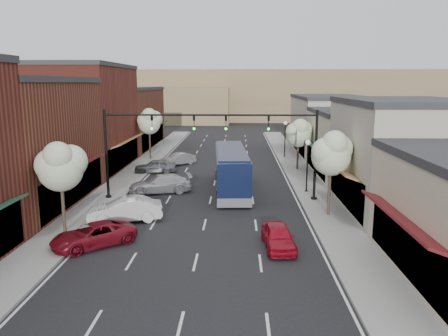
# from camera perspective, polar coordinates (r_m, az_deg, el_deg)

# --- Properties ---
(ground) EXTENTS (160.00, 160.00, 0.00)m
(ground) POSITION_cam_1_polar(r_m,az_deg,el_deg) (26.45, -2.90, -8.77)
(ground) COLOR black
(ground) RESTS_ON ground
(sidewalk_left) EXTENTS (2.80, 73.00, 0.15)m
(sidewalk_left) POSITION_cam_1_polar(r_m,az_deg,el_deg) (45.44, -11.56, -0.46)
(sidewalk_left) COLOR gray
(sidewalk_left) RESTS_ON ground
(sidewalk_right) EXTENTS (2.80, 73.00, 0.15)m
(sidewalk_right) POSITION_cam_1_polar(r_m,az_deg,el_deg) (44.64, 9.92, -0.61)
(sidewalk_right) COLOR gray
(sidewalk_right) RESTS_ON ground
(curb_left) EXTENTS (0.25, 73.00, 0.17)m
(curb_left) POSITION_cam_1_polar(r_m,az_deg,el_deg) (45.14, -9.83, -0.47)
(curb_left) COLOR gray
(curb_left) RESTS_ON ground
(curb_right) EXTENTS (0.25, 73.00, 0.17)m
(curb_right) POSITION_cam_1_polar(r_m,az_deg,el_deg) (44.47, 8.13, -0.60)
(curb_right) COLOR gray
(curb_right) RESTS_ON ground
(bldg_left_midnear) EXTENTS (10.14, 14.10, 9.40)m
(bldg_left_midnear) POSITION_cam_1_polar(r_m,az_deg,el_deg) (35.14, -25.92, 2.90)
(bldg_left_midnear) COLOR brown
(bldg_left_midnear) RESTS_ON ground
(bldg_left_midfar) EXTENTS (10.14, 14.10, 10.90)m
(bldg_left_midfar) POSITION_cam_1_polar(r_m,az_deg,el_deg) (47.83, -18.25, 6.23)
(bldg_left_midfar) COLOR maroon
(bldg_left_midfar) RESTS_ON ground
(bldg_left_far) EXTENTS (10.14, 18.10, 8.40)m
(bldg_left_far) POSITION_cam_1_polar(r_m,az_deg,el_deg) (63.15, -13.21, 6.39)
(bldg_left_far) COLOR brown
(bldg_left_far) RESTS_ON ground
(bldg_right_midnear) EXTENTS (9.14, 12.10, 7.90)m
(bldg_right_midnear) POSITION_cam_1_polar(r_m,az_deg,el_deg) (33.29, 22.23, 1.49)
(bldg_right_midnear) COLOR #A69F8E
(bldg_right_midnear) RESTS_ON ground
(bldg_right_midfar) EXTENTS (9.14, 12.10, 6.40)m
(bldg_right_midfar) POSITION_cam_1_polar(r_m,az_deg,el_deg) (44.71, 16.89, 3.12)
(bldg_right_midfar) COLOR beige
(bldg_right_midfar) RESTS_ON ground
(bldg_right_far) EXTENTS (9.14, 16.10, 7.40)m
(bldg_right_far) POSITION_cam_1_polar(r_m,az_deg,el_deg) (58.21, 13.42, 5.52)
(bldg_right_far) COLOR #A69F8E
(bldg_right_far) RESTS_ON ground
(hill_far) EXTENTS (120.00, 30.00, 12.00)m
(hill_far) POSITION_cam_1_polar(r_m,az_deg,el_deg) (114.86, 0.84, 9.56)
(hill_far) COLOR #7A6647
(hill_far) RESTS_ON ground
(hill_near) EXTENTS (50.00, 20.00, 8.00)m
(hill_near) POSITION_cam_1_polar(r_m,az_deg,el_deg) (106.44, -13.01, 8.09)
(hill_near) COLOR #7A6647
(hill_near) RESTS_ON ground
(signal_mast_right) EXTENTS (8.22, 0.46, 7.00)m
(signal_mast_right) POSITION_cam_1_polar(r_m,az_deg,el_deg) (33.26, 7.90, 3.44)
(signal_mast_right) COLOR black
(signal_mast_right) RESTS_ON ground
(signal_mast_left) EXTENTS (8.22, 0.46, 7.00)m
(signal_mast_left) POSITION_cam_1_polar(r_m,az_deg,el_deg) (33.98, -11.35, 3.49)
(signal_mast_left) COLOR black
(signal_mast_left) RESTS_ON ground
(tree_right_near) EXTENTS (2.85, 2.65, 5.95)m
(tree_right_near) POSITION_cam_1_polar(r_m,az_deg,el_deg) (29.75, 13.92, 2.00)
(tree_right_near) COLOR #47382B
(tree_right_near) RESTS_ON ground
(tree_right_far) EXTENTS (2.85, 2.65, 5.43)m
(tree_right_far) POSITION_cam_1_polar(r_m,az_deg,el_deg) (45.44, 9.76, 4.61)
(tree_right_far) COLOR #47382B
(tree_right_far) RESTS_ON ground
(tree_left_near) EXTENTS (2.85, 2.65, 5.69)m
(tree_left_near) POSITION_cam_1_polar(r_m,az_deg,el_deg) (27.25, -20.56, 0.32)
(tree_left_near) COLOR #47382B
(tree_left_near) RESTS_ON ground
(tree_left_far) EXTENTS (2.85, 2.65, 6.13)m
(tree_left_far) POSITION_cam_1_polar(r_m,az_deg,el_deg) (51.98, -9.70, 6.08)
(tree_left_far) COLOR #47382B
(tree_left_far) RESTS_ON ground
(lamp_post_near) EXTENTS (0.44, 0.44, 4.44)m
(lamp_post_near) POSITION_cam_1_polar(r_m,az_deg,el_deg) (36.24, 10.85, 1.39)
(lamp_post_near) COLOR black
(lamp_post_near) RESTS_ON ground
(lamp_post_far) EXTENTS (0.44, 0.44, 4.44)m
(lamp_post_far) POSITION_cam_1_polar(r_m,az_deg,el_deg) (53.43, 7.99, 4.54)
(lamp_post_far) COLOR black
(lamp_post_far) RESTS_ON ground
(coach_bus) EXTENTS (3.22, 11.69, 3.53)m
(coach_bus) POSITION_cam_1_polar(r_m,az_deg,el_deg) (36.56, 0.93, -0.18)
(coach_bus) COLOR black
(coach_bus) RESTS_ON ground
(red_hatchback) EXTENTS (1.88, 4.06, 1.35)m
(red_hatchback) POSITION_cam_1_polar(r_m,az_deg,el_deg) (24.45, 7.11, -8.86)
(red_hatchback) COLOR maroon
(red_hatchback) RESTS_ON ground
(parked_car_a) EXTENTS (4.95, 4.61, 1.29)m
(parked_car_a) POSITION_cam_1_polar(r_m,az_deg,el_deg) (25.59, -16.68, -8.40)
(parked_car_a) COLOR maroon
(parked_car_a) RESTS_ON ground
(parked_car_b) EXTENTS (5.06, 2.79, 1.58)m
(parked_car_b) POSITION_cam_1_polar(r_m,az_deg,el_deg) (29.48, -12.80, -5.33)
(parked_car_b) COLOR silver
(parked_car_b) RESTS_ON ground
(parked_car_c) EXTENTS (5.54, 3.27, 1.51)m
(parked_car_c) POSITION_cam_1_polar(r_m,az_deg,el_deg) (36.55, -8.29, -2.05)
(parked_car_c) COLOR #A8A8AE
(parked_car_c) RESTS_ON ground
(parked_car_d) EXTENTS (4.36, 2.29, 1.42)m
(parked_car_d) POSITION_cam_1_polar(r_m,az_deg,el_deg) (44.53, -8.94, 0.23)
(parked_car_d) COLOR #575B5F
(parked_car_d) RESTS_ON ground
(parked_car_e) EXTENTS (3.98, 3.75, 1.34)m
(parked_car_e) POSITION_cam_1_polar(r_m,az_deg,el_deg) (48.63, -6.02, 1.17)
(parked_car_e) COLOR #98989D
(parked_car_e) RESTS_ON ground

